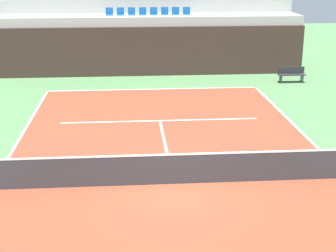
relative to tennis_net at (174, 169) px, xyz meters
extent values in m
plane|color=#477042|center=(0.00, 0.00, -0.51)|extent=(80.00, 80.00, 0.00)
cube|color=brown|center=(0.00, 0.00, -0.50)|extent=(11.00, 24.00, 0.01)
cube|color=white|center=(0.00, 11.95, -0.50)|extent=(11.00, 0.10, 0.00)
cube|color=white|center=(0.00, 6.40, -0.50)|extent=(8.26, 0.10, 0.00)
cube|color=white|center=(0.00, 3.20, -0.50)|extent=(0.10, 6.40, 0.00)
cube|color=#33231E|center=(0.00, 15.38, 0.90)|extent=(18.09, 0.30, 2.82)
cube|color=#9E9E99|center=(0.00, 16.73, 1.17)|extent=(18.09, 2.40, 3.35)
cube|color=#9E9E99|center=(0.00, 19.13, 1.58)|extent=(18.09, 2.40, 4.18)
cube|color=#145193|center=(-2.30, 16.73, 2.86)|extent=(0.44, 0.44, 0.04)
cube|color=#145193|center=(-2.30, 16.93, 3.08)|extent=(0.44, 0.04, 0.40)
cube|color=#145193|center=(-1.64, 16.73, 2.86)|extent=(0.44, 0.44, 0.04)
cube|color=#145193|center=(-1.64, 16.93, 3.08)|extent=(0.44, 0.04, 0.40)
cube|color=#145193|center=(-0.98, 16.73, 2.86)|extent=(0.44, 0.44, 0.04)
cube|color=#145193|center=(-0.98, 16.93, 3.08)|extent=(0.44, 0.04, 0.40)
cube|color=#145193|center=(-0.33, 16.73, 2.86)|extent=(0.44, 0.44, 0.04)
cube|color=#145193|center=(-0.33, 16.93, 3.08)|extent=(0.44, 0.04, 0.40)
cube|color=#145193|center=(0.33, 16.73, 2.86)|extent=(0.44, 0.44, 0.04)
cube|color=#145193|center=(0.33, 16.93, 3.08)|extent=(0.44, 0.04, 0.40)
cube|color=#145193|center=(0.98, 16.73, 2.86)|extent=(0.44, 0.44, 0.04)
cube|color=#145193|center=(0.98, 16.93, 3.08)|extent=(0.44, 0.04, 0.40)
cube|color=#145193|center=(1.64, 16.73, 2.86)|extent=(0.44, 0.44, 0.04)
cube|color=#145193|center=(1.64, 16.93, 3.08)|extent=(0.44, 0.04, 0.40)
cube|color=#145193|center=(2.30, 16.73, 2.86)|extent=(0.44, 0.44, 0.04)
cube|color=#145193|center=(2.30, 16.93, 3.08)|extent=(0.44, 0.04, 0.40)
cube|color=#333338|center=(0.00, 0.00, -0.04)|extent=(10.90, 0.02, 0.92)
cube|color=white|center=(0.00, 0.00, 0.45)|extent=(10.90, 0.04, 0.05)
cube|color=#232328|center=(7.69, 12.87, -0.06)|extent=(1.50, 0.40, 0.05)
cube|color=#232328|center=(7.69, 13.05, 0.16)|extent=(1.50, 0.04, 0.36)
cube|color=#2D2D33|center=(7.09, 12.73, -0.30)|extent=(0.06, 0.06, 0.42)
cube|color=#2D2D33|center=(8.29, 12.73, -0.30)|extent=(0.06, 0.06, 0.42)
cube|color=#2D2D33|center=(7.09, 13.01, -0.30)|extent=(0.06, 0.06, 0.42)
cube|color=#2D2D33|center=(8.29, 13.01, -0.30)|extent=(0.06, 0.06, 0.42)
camera|label=1|loc=(-1.31, -14.10, 5.94)|focal=54.73mm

